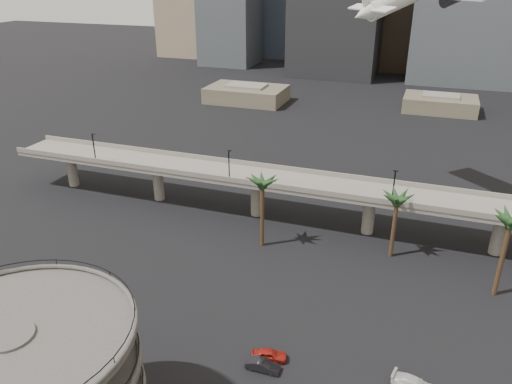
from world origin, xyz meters
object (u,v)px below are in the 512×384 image
(overpass, at_px, (311,189))
(car_c, at_px, (414,384))
(car_a, at_px, (269,355))
(car_b, at_px, (263,365))

(overpass, distance_m, car_c, 43.02)
(car_a, xyz_separation_m, car_b, (-0.22, -1.92, -0.06))
(car_a, xyz_separation_m, car_c, (17.58, 1.10, -0.00))
(overpass, height_order, car_c, overpass)
(car_a, height_order, car_b, car_a)
(car_a, bearing_deg, car_b, 158.48)
(overpass, bearing_deg, car_a, -83.78)
(car_a, bearing_deg, overpass, -8.77)
(overpass, bearing_deg, car_c, -59.33)
(overpass, relative_size, car_a, 28.88)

